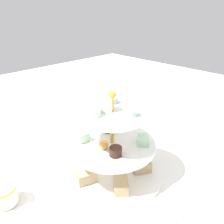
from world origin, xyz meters
TOP-DOWN VIEW (x-y plane):
  - ground_plane at (0.00, 0.00)m, footprint 2.40×2.40m
  - tiered_serving_stand at (0.00, 0.00)m, footprint 0.27×0.27m
  - water_glass_tall_right at (0.20, -0.16)m, footprint 0.07×0.07m
  - teacup_with_saucer at (0.10, 0.25)m, footprint 0.09×0.09m
  - butter_knife_left at (-0.15, -0.26)m, footprint 0.16×0.08m
  - butter_knife_right at (0.28, 0.12)m, footprint 0.08×0.16m

SIDE VIEW (x-z plane):
  - ground_plane at x=0.00m, z-range 0.00..0.00m
  - butter_knife_left at x=-0.15m, z-range 0.00..0.00m
  - butter_knife_right at x=0.28m, z-range 0.00..0.00m
  - teacup_with_saucer at x=0.10m, z-range 0.00..0.05m
  - water_glass_tall_right at x=0.20m, z-range 0.00..0.12m
  - tiered_serving_stand at x=0.00m, z-range -0.05..0.19m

